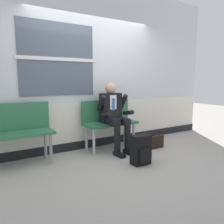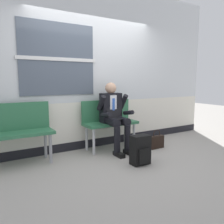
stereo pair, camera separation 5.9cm
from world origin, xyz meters
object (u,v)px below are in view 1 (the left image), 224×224
Objects in this scene: person_seated at (114,114)px; bench_empty at (15,129)px; bench_with_person at (109,120)px; handbag at (156,141)px; backpack at (141,150)px.

bench_empty is at bearing 173.13° from person_seated.
bench_with_person is 1.02m from handbag.
handbag is at bearing -11.72° from bench_empty.
handbag is (2.45, -0.51, -0.44)m from bench_empty.
bench_empty is at bearing 168.28° from handbag.
person_seated reaches higher than backpack.
handbag is (0.78, -0.51, -0.43)m from bench_with_person.
backpack is (1.66, -1.01, -0.35)m from bench_empty.
bench_with_person is at bearing 90.00° from person_seated.
backpack is at bearing -91.30° from person_seated.
bench_empty is 2.54m from handbag.
person_seated reaches higher than bench_empty.
person_seated is 2.73× the size of backpack.
bench_with_person reaches higher than handbag.
person_seated is 0.93m from backpack.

